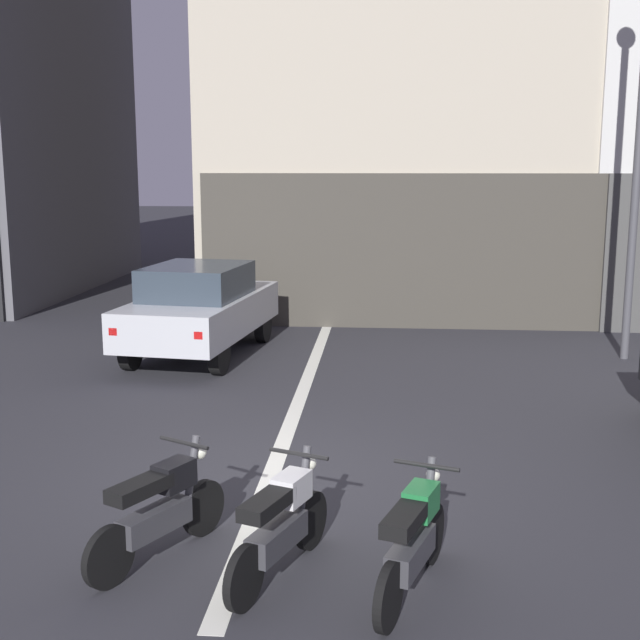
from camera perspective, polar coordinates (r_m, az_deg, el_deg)
ground_plane at (r=9.07m, az=-3.56°, el=-11.05°), size 120.00×120.00×0.00m
lane_centre_line at (r=14.78m, az=-0.26°, el=-2.44°), size 0.20×18.00×0.01m
building_mid_block at (r=22.11m, az=6.10°, el=20.03°), size 8.98×9.62×13.97m
car_silver_crossing_near at (r=14.75m, az=-8.32°, el=0.92°), size 2.27×4.29×1.64m
motorcycle_black_row_leftmost at (r=7.36m, az=-11.06°, el=-12.71°), size 0.85×1.50×0.98m
motorcycle_white_row_left_mid at (r=6.96m, az=-2.74°, el=-13.94°), size 0.72×1.58×0.98m
motorcycle_green_row_centre at (r=6.74m, az=6.48°, el=-14.85°), size 0.68×1.60×0.98m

